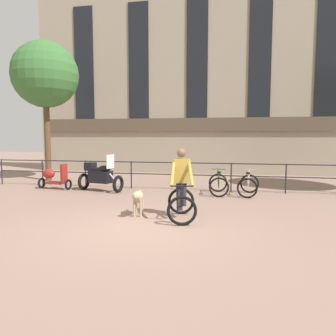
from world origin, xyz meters
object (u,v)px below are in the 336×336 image
cyclist_with_bike (181,187)px  dog (138,198)px  parked_bicycle_mid_left (248,185)px  parked_motorcycle (100,176)px  parked_bicycle_near_lamp (218,184)px  parked_scooter (54,177)px

cyclist_with_bike → dog: (-1.10, -0.00, -0.30)m
cyclist_with_bike → parked_bicycle_mid_left: size_ratio=1.44×
parked_motorcycle → parked_bicycle_near_lamp: bearing=-74.4°
cyclist_with_bike → parked_motorcycle: cyclist_with_bike is taller
dog → parked_motorcycle: parked_motorcycle is taller
parked_bicycle_mid_left → parked_scooter: 7.18m
parked_bicycle_near_lamp → parked_motorcycle: bearing=-2.4°
parked_motorcycle → parked_bicycle_mid_left: bearing=-74.8°
cyclist_with_bike → dog: 1.14m
cyclist_with_bike → parked_bicycle_near_lamp: (0.74, 3.46, -0.41)m
parked_motorcycle → parked_bicycle_mid_left: (5.26, 0.15, -0.20)m
cyclist_with_bike → dog: cyclist_with_bike is taller
parked_bicycle_mid_left → cyclist_with_bike: bearing=69.8°
parked_scooter → parked_bicycle_near_lamp: bearing=-82.8°
dog → parked_bicycle_near_lamp: 3.92m
parked_motorcycle → parked_scooter: size_ratio=1.32×
parked_motorcycle → dog: bearing=-130.4°
dog → parked_bicycle_near_lamp: size_ratio=0.77×
parked_bicycle_mid_left → parked_scooter: size_ratio=0.89×
cyclist_with_bike → parked_bicycle_mid_left: (1.74, 3.46, -0.41)m
parked_motorcycle → parked_bicycle_near_lamp: 4.26m
cyclist_with_bike → parked_scooter: size_ratio=1.29×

